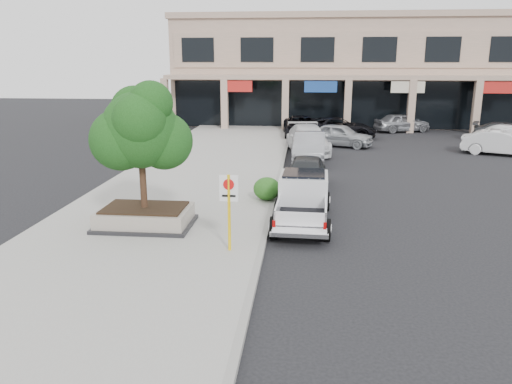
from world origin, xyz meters
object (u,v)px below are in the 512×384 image
planter (145,217)px  lot_car_d (338,128)px  curb_car_a (306,173)px  lot_car_e (402,123)px  curb_car_c (308,139)px  curb_car_d (301,127)px  lot_car_c (509,133)px  curb_car_b (309,147)px  lot_car_b (501,143)px  pickup_truck (303,201)px  planter_tree (146,130)px  lot_car_a (340,135)px  no_parking_sign (229,202)px

planter → lot_car_d: bearing=70.2°
curb_car_a → lot_car_e: 20.99m
curb_car_c → curb_car_d: (-0.46, 6.53, -0.06)m
curb_car_d → lot_car_c: 14.66m
curb_car_b → lot_car_b: size_ratio=1.10×
planter → lot_car_b: size_ratio=0.70×
lot_car_d → curb_car_a: bearing=171.8°
lot_car_b → lot_car_e: 10.66m
lot_car_b → lot_car_c: size_ratio=0.96×
planter → lot_car_c: lot_car_c is taller
curb_car_a → lot_car_c: (14.23, 14.83, -0.06)m
lot_car_b → lot_car_c: 5.63m
lot_car_c → curb_car_c: bearing=134.0°
lot_car_d → curb_car_b: bearing=166.8°
curb_car_d → pickup_truck: bearing=-93.2°
curb_car_d → lot_car_e: bearing=20.0°
planter_tree → curb_car_b: size_ratio=0.80×
curb_car_b → lot_car_a: size_ratio=1.12×
no_parking_sign → lot_car_b: no_parking_sign is taller
curb_car_c → curb_car_a: bearing=-97.7°
curb_car_a → curb_car_c: (0.08, 9.42, 0.09)m
planter_tree → lot_car_a: bearing=67.2°
curb_car_d → lot_car_b: 13.73m
curb_car_c → lot_car_c: bearing=13.7°
lot_car_e → no_parking_sign: bearing=141.5°
planter_tree → lot_car_e: planter_tree is taller
lot_car_c → planter: bearing=160.0°
pickup_truck → curb_car_a: pickup_truck is taller
curb_car_c → lot_car_c: 15.15m
curb_car_b → lot_car_d: curb_car_b is taller
lot_car_c → lot_car_e: 8.06m
no_parking_sign → pickup_truck: (2.12, 3.24, -0.81)m
planter → no_parking_sign: 3.92m
planter → no_parking_sign: bearing=-31.3°
planter → curb_car_c: size_ratio=0.55×
pickup_truck → curb_car_c: curb_car_c is taller
planter_tree → lot_car_d: bearing=70.4°
curb_car_c → lot_car_a: curb_car_c is taller
curb_car_b → curb_car_c: size_ratio=0.86×
planter_tree → no_parking_sign: planter_tree is taller
curb_car_a → curb_car_d: (-0.38, 15.95, 0.03)m
curb_car_a → pickup_truck: bearing=-88.1°
planter → lot_car_d: (7.76, 21.62, 0.31)m
curb_car_b → lot_car_c: bearing=32.3°
curb_car_b → curb_car_d: size_ratio=0.88×
planter_tree → pickup_truck: 5.91m
curb_car_b → lot_car_e: 14.98m
planter → pickup_truck: pickup_truck is taller
lot_car_c → lot_car_b: bearing=178.2°
curb_car_d → lot_car_b: bearing=-31.0°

